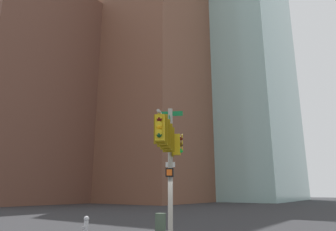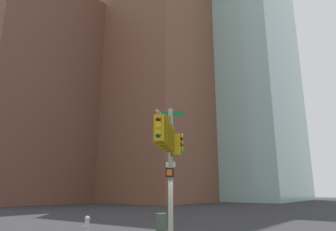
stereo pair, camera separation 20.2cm
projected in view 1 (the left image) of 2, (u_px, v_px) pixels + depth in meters
signal_pole_assembly at (168, 145)px, 13.37m from camera, size 3.87×2.43×6.04m
fire_hydrant at (86, 224)px, 14.76m from camera, size 0.34×0.26×0.87m
litter_bin at (160, 223)px, 15.46m from camera, size 0.56×0.56×0.95m
building_brick_nearside at (168, 76)px, 64.69m from camera, size 26.88×16.84×51.87m
building_brick_midblock at (37, 91)px, 54.23m from camera, size 22.01×14.67×38.89m
building_glass_tower at (223, 65)px, 77.86m from camera, size 28.05×29.31×67.40m
building_brick_farside at (193, 98)px, 83.50m from camera, size 16.51×17.79×54.02m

